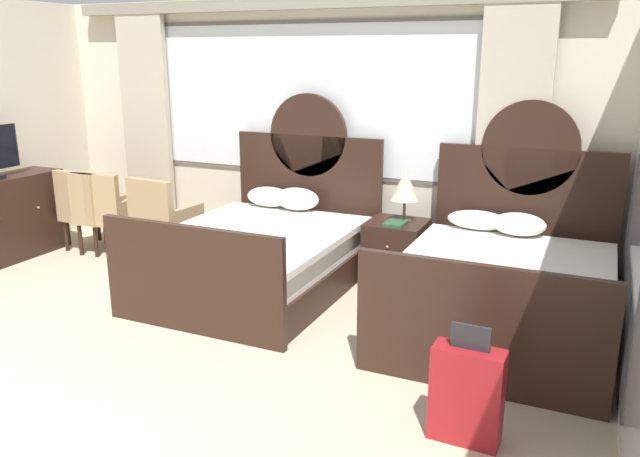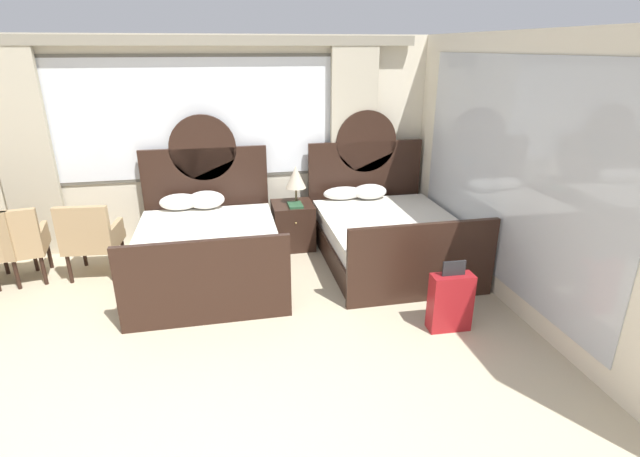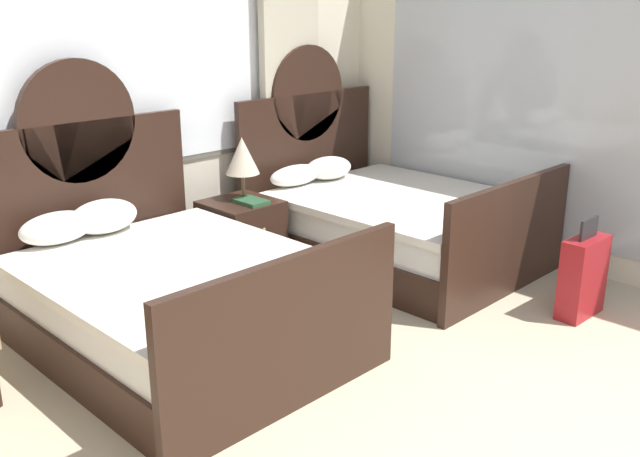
# 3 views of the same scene
# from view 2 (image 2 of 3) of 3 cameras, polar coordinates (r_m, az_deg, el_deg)

# --- Properties ---
(wall_back_window) EXTENTS (6.22, 0.22, 2.70)m
(wall_back_window) POSITION_cam_2_polar(r_m,az_deg,el_deg) (6.54, -14.33, 10.53)
(wall_back_window) COLOR beige
(wall_back_window) RESTS_ON ground_plane
(wall_right_mirror) EXTENTS (0.08, 4.98, 2.70)m
(wall_right_mirror) POSITION_cam_2_polar(r_m,az_deg,el_deg) (5.04, 23.28, 5.50)
(wall_right_mirror) COLOR beige
(wall_right_mirror) RESTS_ON ground_plane
(bed_near_window) EXTENTS (1.63, 2.18, 1.75)m
(bed_near_window) POSITION_cam_2_polar(r_m,az_deg,el_deg) (5.74, -13.32, -2.14)
(bed_near_window) COLOR black
(bed_near_window) RESTS_ON ground_plane
(bed_near_mirror) EXTENTS (1.63, 2.18, 1.75)m
(bed_near_mirror) POSITION_cam_2_polar(r_m,az_deg,el_deg) (6.06, 7.95, -0.54)
(bed_near_mirror) COLOR black
(bed_near_mirror) RESTS_ON ground_plane
(nightstand_between_beds) EXTENTS (0.53, 0.56, 0.61)m
(nightstand_between_beds) POSITION_cam_2_polar(r_m,az_deg,el_deg) (6.39, -3.28, 0.39)
(nightstand_between_beds) COLOR black
(nightstand_between_beds) RESTS_ON ground_plane
(table_lamp_on_nightstand) EXTENTS (0.27, 0.27, 0.50)m
(table_lamp_on_nightstand) POSITION_cam_2_polar(r_m,az_deg,el_deg) (6.23, -2.92, 6.12)
(table_lamp_on_nightstand) COLOR brown
(table_lamp_on_nightstand) RESTS_ON nightstand_between_beds
(book_on_nightstand) EXTENTS (0.18, 0.26, 0.03)m
(book_on_nightstand) POSITION_cam_2_polar(r_m,az_deg,el_deg) (6.19, -3.00, 2.83)
(book_on_nightstand) COLOR #285133
(book_on_nightstand) RESTS_ON nightstand_between_beds
(armchair_by_window_left) EXTENTS (0.62, 0.62, 0.92)m
(armchair_by_window_left) POSITION_cam_2_polar(r_m,az_deg,el_deg) (6.09, -25.82, -0.88)
(armchair_by_window_left) COLOR tan
(armchair_by_window_left) RESTS_ON ground_plane
(armchair_by_window_centre) EXTENTS (0.65, 0.65, 0.92)m
(armchair_by_window_centre) POSITION_cam_2_polar(r_m,az_deg,el_deg) (6.33, -32.65, -1.35)
(armchair_by_window_centre) COLOR tan
(armchair_by_window_centre) RESTS_ON ground_plane
(suitcase_on_floor) EXTENTS (0.41, 0.18, 0.71)m
(suitcase_on_floor) POSITION_cam_2_polar(r_m,az_deg,el_deg) (4.71, 15.37, -8.48)
(suitcase_on_floor) COLOR maroon
(suitcase_on_floor) RESTS_ON ground_plane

